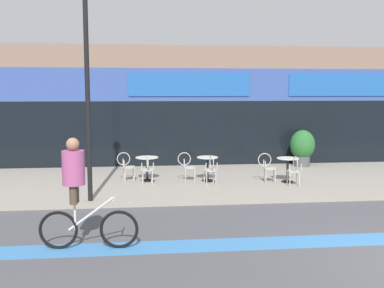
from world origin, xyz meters
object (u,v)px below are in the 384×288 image
at_px(planter_pot, 302,147).
at_px(lamp_post, 87,71).
at_px(bistro_table_0, 147,164).
at_px(bistro_table_1, 207,164).
at_px(cafe_chair_2_side, 268,166).
at_px(cafe_chair_1_side, 187,165).
at_px(cafe_chair_2_near, 294,169).
at_px(cafe_chair_0_near, 147,167).
at_px(cafe_chair_0_side, 127,164).
at_px(cyclist_0, 78,188).
at_px(bistro_table_2, 288,165).
at_px(cafe_chair_1_near, 211,168).

relative_size(planter_pot, lamp_post, 0.23).
bearing_deg(planter_pot, bistro_table_0, -160.18).
xyz_separation_m(bistro_table_1, cafe_chair_2_side, (1.79, -0.44, -0.01)).
bearing_deg(lamp_post, cafe_chair_1_side, 39.08).
height_order(bistro_table_1, cafe_chair_2_near, cafe_chair_2_near).
bearing_deg(cafe_chair_0_near, cafe_chair_2_side, -95.12).
xyz_separation_m(bistro_table_0, cafe_chair_0_side, (-0.63, -0.01, -0.01)).
xyz_separation_m(cafe_chair_1_side, cyclist_0, (-2.53, -5.40, 0.50)).
height_order(cafe_chair_2_near, lamp_post, lamp_post).
xyz_separation_m(bistro_table_0, bistro_table_1, (1.86, -0.25, 0.00)).
height_order(bistro_table_0, cyclist_0, cyclist_0).
height_order(cafe_chair_2_near, cyclist_0, cyclist_0).
bearing_deg(cafe_chair_0_side, bistro_table_2, -15.50).
xyz_separation_m(cafe_chair_0_near, cafe_chair_1_side, (1.23, 0.38, 0.00)).
height_order(cafe_chair_1_near, lamp_post, lamp_post).
bearing_deg(bistro_table_0, bistro_table_1, -7.55).
bearing_deg(cafe_chair_2_near, lamp_post, 103.48).
relative_size(cafe_chair_2_near, cafe_chair_2_side, 1.00).
relative_size(cafe_chair_1_near, lamp_post, 0.16).
relative_size(cafe_chair_1_near, cyclist_0, 0.44).
height_order(cafe_chair_0_side, cafe_chair_1_side, same).
xyz_separation_m(bistro_table_0, cafe_chair_0_near, (0.01, -0.63, -0.01)).
relative_size(bistro_table_0, planter_pot, 0.55).
distance_m(cafe_chair_0_near, cafe_chair_2_near, 4.32).
height_order(cafe_chair_1_near, cafe_chair_2_near, same).
height_order(bistro_table_1, cafe_chair_0_side, cafe_chair_0_side).
distance_m(bistro_table_0, cafe_chair_0_near, 0.63).
bearing_deg(cafe_chair_2_near, cafe_chair_1_near, 81.88).
distance_m(cafe_chair_1_near, lamp_post, 4.60).
relative_size(cafe_chair_0_near, cafe_chair_2_side, 1.00).
bearing_deg(cafe_chair_1_near, bistro_table_1, -6.14).
xyz_separation_m(bistro_table_0, bistro_table_2, (4.27, -0.70, 0.00)).
xyz_separation_m(bistro_table_2, lamp_post, (-5.74, -1.74, 2.75)).
distance_m(bistro_table_0, cafe_chair_1_near, 2.06).
relative_size(cafe_chair_2_side, planter_pot, 0.67).
bearing_deg(cafe_chair_1_side, bistro_table_2, -4.51).
distance_m(cafe_chair_1_side, cafe_chair_2_side, 2.45).
bearing_deg(cafe_chair_0_side, cafe_chair_0_near, -51.84).
xyz_separation_m(bistro_table_1, cafe_chair_1_side, (-0.63, 0.01, -0.01)).
xyz_separation_m(cafe_chair_0_side, planter_pot, (6.37, 2.08, 0.20)).
distance_m(bistro_table_1, cafe_chair_1_near, 0.63).
bearing_deg(lamp_post, cafe_chair_0_side, 70.89).
bearing_deg(cafe_chair_2_side, cafe_chair_0_side, 178.38).
xyz_separation_m(lamp_post, cyclist_0, (0.17, -3.20, -2.25)).
bearing_deg(bistro_table_2, cafe_chair_1_near, -175.81).
xyz_separation_m(planter_pot, cyclist_0, (-7.03, -7.71, 0.30)).
height_order(bistro_table_1, planter_pot, planter_pot).
relative_size(bistro_table_0, lamp_post, 0.13).
height_order(bistro_table_2, cyclist_0, cyclist_0).
distance_m(bistro_table_1, cyclist_0, 6.27).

